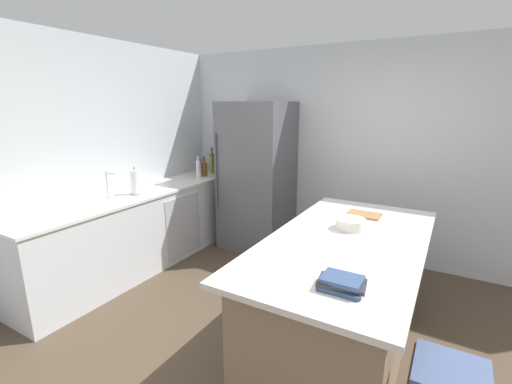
{
  "coord_description": "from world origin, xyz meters",
  "views": [
    {
      "loc": [
        1.02,
        -2.07,
        1.9
      ],
      "look_at": [
        -0.75,
        1.0,
        1.0
      ],
      "focal_mm": 24.34,
      "sensor_mm": 36.0,
      "label": 1
    }
  ],
  "objects_px": {
    "refrigerator": "(257,177)",
    "hot_sauce_bottle": "(201,168)",
    "whiskey_bottle": "(204,169)",
    "mixing_bowl": "(351,224)",
    "kitchen_island": "(343,292)",
    "sink_faucet": "(108,184)",
    "soda_bottle": "(198,168)",
    "olive_oil_bottle": "(212,164)",
    "wine_bottle": "(212,162)",
    "paper_towel_roll": "(135,183)",
    "cutting_board": "(364,215)",
    "cookbook_stack": "(342,283)"
  },
  "relations": [
    {
      "from": "kitchen_island",
      "to": "cutting_board",
      "type": "bearing_deg",
      "value": 92.19
    },
    {
      "from": "sink_faucet",
      "to": "kitchen_island",
      "type": "bearing_deg",
      "value": 3.42
    },
    {
      "from": "soda_bottle",
      "to": "mixing_bowl",
      "type": "distance_m",
      "value": 2.57
    },
    {
      "from": "sink_faucet",
      "to": "soda_bottle",
      "type": "height_order",
      "value": "soda_bottle"
    },
    {
      "from": "whiskey_bottle",
      "to": "cookbook_stack",
      "type": "distance_m",
      "value": 3.28
    },
    {
      "from": "refrigerator",
      "to": "soda_bottle",
      "type": "xyz_separation_m",
      "value": [
        -0.81,
        -0.21,
        0.08
      ]
    },
    {
      "from": "hot_sauce_bottle",
      "to": "cookbook_stack",
      "type": "height_order",
      "value": "hot_sauce_bottle"
    },
    {
      "from": "paper_towel_roll",
      "to": "kitchen_island",
      "type": "bearing_deg",
      "value": -2.82
    },
    {
      "from": "paper_towel_roll",
      "to": "hot_sauce_bottle",
      "type": "relative_size",
      "value": 1.48
    },
    {
      "from": "hot_sauce_bottle",
      "to": "soda_bottle",
      "type": "distance_m",
      "value": 0.23
    },
    {
      "from": "wine_bottle",
      "to": "mixing_bowl",
      "type": "distance_m",
      "value": 2.79
    },
    {
      "from": "kitchen_island",
      "to": "refrigerator",
      "type": "relative_size",
      "value": 1.12
    },
    {
      "from": "olive_oil_bottle",
      "to": "mixing_bowl",
      "type": "height_order",
      "value": "olive_oil_bottle"
    },
    {
      "from": "kitchen_island",
      "to": "wine_bottle",
      "type": "xyz_separation_m",
      "value": [
        -2.47,
        1.59,
        0.6
      ]
    },
    {
      "from": "refrigerator",
      "to": "wine_bottle",
      "type": "relative_size",
      "value": 5.31
    },
    {
      "from": "wine_bottle",
      "to": "soda_bottle",
      "type": "height_order",
      "value": "wine_bottle"
    },
    {
      "from": "wine_bottle",
      "to": "mixing_bowl",
      "type": "xyz_separation_m",
      "value": [
        2.43,
        -1.36,
        -0.11
      ]
    },
    {
      "from": "cutting_board",
      "to": "paper_towel_roll",
      "type": "bearing_deg",
      "value": -167.65
    },
    {
      "from": "olive_oil_bottle",
      "to": "cookbook_stack",
      "type": "relative_size",
      "value": 1.32
    },
    {
      "from": "paper_towel_roll",
      "to": "wine_bottle",
      "type": "distance_m",
      "value": 1.47
    },
    {
      "from": "refrigerator",
      "to": "whiskey_bottle",
      "type": "relative_size",
      "value": 7.14
    },
    {
      "from": "hot_sauce_bottle",
      "to": "mixing_bowl",
      "type": "distance_m",
      "value": 2.75
    },
    {
      "from": "paper_towel_roll",
      "to": "cookbook_stack",
      "type": "height_order",
      "value": "paper_towel_roll"
    },
    {
      "from": "refrigerator",
      "to": "wine_bottle",
      "type": "xyz_separation_m",
      "value": [
        -0.86,
        0.17,
        0.1
      ]
    },
    {
      "from": "refrigerator",
      "to": "soda_bottle",
      "type": "height_order",
      "value": "refrigerator"
    },
    {
      "from": "hot_sauce_bottle",
      "to": "mixing_bowl",
      "type": "xyz_separation_m",
      "value": [
        2.49,
        -1.17,
        -0.05
      ]
    },
    {
      "from": "sink_faucet",
      "to": "whiskey_bottle",
      "type": "relative_size",
      "value": 1.11
    },
    {
      "from": "wine_bottle",
      "to": "cutting_board",
      "type": "distance_m",
      "value": 2.62
    },
    {
      "from": "sink_faucet",
      "to": "cookbook_stack",
      "type": "bearing_deg",
      "value": -12.35
    },
    {
      "from": "refrigerator",
      "to": "cutting_board",
      "type": "distance_m",
      "value": 1.76
    },
    {
      "from": "paper_towel_roll",
      "to": "cookbook_stack",
      "type": "relative_size",
      "value": 1.13
    },
    {
      "from": "olive_oil_bottle",
      "to": "soda_bottle",
      "type": "distance_m",
      "value": 0.28
    },
    {
      "from": "refrigerator",
      "to": "olive_oil_bottle",
      "type": "height_order",
      "value": "refrigerator"
    },
    {
      "from": "whiskey_bottle",
      "to": "mixing_bowl",
      "type": "xyz_separation_m",
      "value": [
        2.35,
        -1.07,
        -0.07
      ]
    },
    {
      "from": "kitchen_island",
      "to": "sink_faucet",
      "type": "xyz_separation_m",
      "value": [
        -2.53,
        -0.15,
        0.62
      ]
    },
    {
      "from": "sink_faucet",
      "to": "olive_oil_bottle",
      "type": "height_order",
      "value": "olive_oil_bottle"
    },
    {
      "from": "cookbook_stack",
      "to": "cutting_board",
      "type": "distance_m",
      "value": 1.4
    },
    {
      "from": "refrigerator",
      "to": "whiskey_bottle",
      "type": "xyz_separation_m",
      "value": [
        -0.78,
        -0.11,
        0.05
      ]
    },
    {
      "from": "whiskey_bottle",
      "to": "mixing_bowl",
      "type": "height_order",
      "value": "whiskey_bottle"
    },
    {
      "from": "wine_bottle",
      "to": "hot_sauce_bottle",
      "type": "bearing_deg",
      "value": -108.02
    },
    {
      "from": "wine_bottle",
      "to": "refrigerator",
      "type": "bearing_deg",
      "value": -11.26
    },
    {
      "from": "cookbook_stack",
      "to": "cutting_board",
      "type": "bearing_deg",
      "value": 98.32
    },
    {
      "from": "cutting_board",
      "to": "hot_sauce_bottle",
      "type": "bearing_deg",
      "value": 163.06
    },
    {
      "from": "paper_towel_roll",
      "to": "olive_oil_bottle",
      "type": "xyz_separation_m",
      "value": [
        0.03,
        1.37,
        0.01
      ]
    },
    {
      "from": "hot_sauce_bottle",
      "to": "cookbook_stack",
      "type": "relative_size",
      "value": 0.76
    },
    {
      "from": "refrigerator",
      "to": "paper_towel_roll",
      "type": "xyz_separation_m",
      "value": [
        -0.82,
        -1.3,
        0.08
      ]
    },
    {
      "from": "refrigerator",
      "to": "hot_sauce_bottle",
      "type": "bearing_deg",
      "value": -179.07
    },
    {
      "from": "refrigerator",
      "to": "hot_sauce_bottle",
      "type": "distance_m",
      "value": 0.93
    },
    {
      "from": "paper_towel_roll",
      "to": "cutting_board",
      "type": "height_order",
      "value": "paper_towel_roll"
    },
    {
      "from": "refrigerator",
      "to": "hot_sauce_bottle",
      "type": "height_order",
      "value": "refrigerator"
    }
  ]
}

